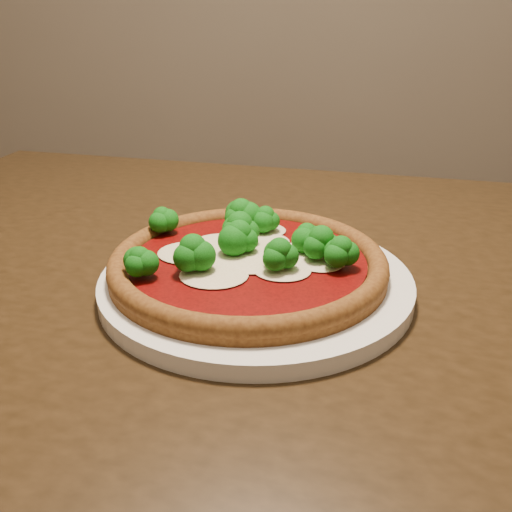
# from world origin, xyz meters

# --- Properties ---
(dining_table) EXTENTS (1.33, 0.98, 0.75)m
(dining_table) POSITION_xyz_m (-0.10, 0.17, 0.65)
(dining_table) COLOR black
(dining_table) RESTS_ON floor
(plate) EXTENTS (0.34, 0.34, 0.02)m
(plate) POSITION_xyz_m (-0.09, 0.09, 0.76)
(plate) COLOR silver
(plate) RESTS_ON dining_table
(pizza) EXTENTS (0.30, 0.30, 0.06)m
(pizza) POSITION_xyz_m (-0.10, 0.10, 0.78)
(pizza) COLOR brown
(pizza) RESTS_ON plate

